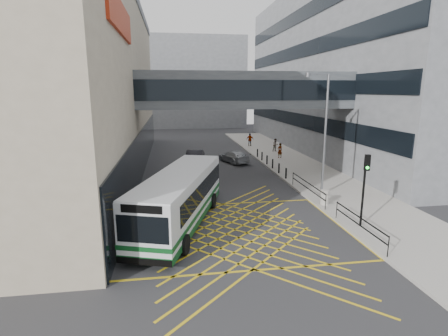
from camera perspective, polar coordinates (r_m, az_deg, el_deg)
name	(u,v)px	position (r m, az deg, el deg)	size (l,w,h in m)	color
ground	(235,230)	(19.50, 1.80, -10.03)	(120.00, 120.00, 0.00)	#333335
building_right	(389,70)	(49.90, 25.34, 14.28)	(24.09, 44.00, 20.00)	slate
building_far	(176,83)	(77.72, -7.92, 13.55)	(28.00, 16.00, 18.00)	slate
skybridge	(245,90)	(30.36, 3.41, 12.56)	(20.00, 4.10, 3.00)	#494E53
pavement	(296,166)	(35.71, 11.70, 0.32)	(6.00, 54.00, 0.16)	#ABA69D
box_junction	(235,230)	(19.50, 1.80, -10.02)	(12.00, 9.00, 0.01)	gold
bus	(181,197)	(19.87, -7.08, -4.67)	(5.76, 11.12, 3.05)	silver
car_white	(179,189)	(24.77, -7.43, -3.47)	(1.79, 4.37, 1.39)	silver
car_dark	(195,157)	(36.31, -4.69, 1.84)	(1.92, 4.90, 1.53)	black
car_silver	(234,156)	(36.98, 1.60, 1.93)	(1.83, 4.33, 1.35)	#A0A3A8
traffic_light	(365,180)	(20.13, 22.03, -1.86)	(0.32, 0.48, 4.05)	black
street_lamp	(323,128)	(25.07, 15.89, 6.32)	(1.91, 0.68, 8.45)	slate
litter_bin	(324,197)	(23.89, 16.08, -4.61)	(0.55, 0.55, 0.96)	#ADA89E
kerb_railings	(327,200)	(22.64, 16.52, -4.96)	(0.05, 12.54, 1.00)	black
bollards	(270,162)	(34.75, 7.48, 1.03)	(0.14, 10.14, 0.90)	black
pedestrian_a	(280,150)	(39.21, 9.10, 2.85)	(0.65, 0.47, 1.65)	gray
pedestrian_b	(276,145)	(43.29, 8.41, 3.73)	(0.77, 0.45, 1.57)	gray
pedestrian_c	(250,140)	(47.15, 4.27, 4.62)	(1.01, 0.48, 1.70)	gray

